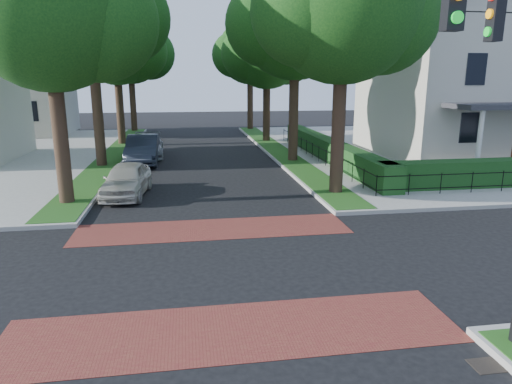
% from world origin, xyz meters
% --- Properties ---
extents(ground, '(120.00, 120.00, 0.00)m').
position_xyz_m(ground, '(0.00, 0.00, 0.00)').
color(ground, black).
rests_on(ground, ground).
extents(sidewalk_ne, '(30.00, 30.00, 0.15)m').
position_xyz_m(sidewalk_ne, '(19.50, 19.00, 0.07)').
color(sidewalk_ne, gray).
rests_on(sidewalk_ne, ground).
extents(crosswalk_far, '(9.00, 2.20, 0.01)m').
position_xyz_m(crosswalk_far, '(0.00, 3.20, 0.01)').
color(crosswalk_far, maroon).
rests_on(crosswalk_far, ground).
extents(crosswalk_near, '(9.00, 2.20, 0.01)m').
position_xyz_m(crosswalk_near, '(0.00, -3.20, 0.01)').
color(crosswalk_near, maroon).
rests_on(crosswalk_near, ground).
extents(storm_drain, '(0.65, 0.45, 0.01)m').
position_xyz_m(storm_drain, '(4.30, -5.00, 0.01)').
color(storm_drain, black).
rests_on(storm_drain, ground).
extents(grass_strip_ne, '(1.60, 29.80, 0.02)m').
position_xyz_m(grass_strip_ne, '(5.40, 19.10, 0.16)').
color(grass_strip_ne, '#214F16').
rests_on(grass_strip_ne, sidewalk_ne).
extents(grass_strip_nw, '(1.60, 29.80, 0.02)m').
position_xyz_m(grass_strip_nw, '(-5.40, 19.10, 0.16)').
color(grass_strip_nw, '#214F16').
rests_on(grass_strip_nw, sidewalk_nw).
extents(tree_right_near, '(7.75, 6.67, 10.66)m').
position_xyz_m(tree_right_near, '(5.60, 7.24, 7.63)').
color(tree_right_near, black).
rests_on(tree_right_near, sidewalk_ne).
extents(tree_right_mid, '(8.25, 7.09, 11.22)m').
position_xyz_m(tree_right_mid, '(5.61, 15.25, 7.99)').
color(tree_right_mid, black).
rests_on(tree_right_mid, sidewalk_ne).
extents(tree_right_far, '(7.25, 6.23, 9.74)m').
position_xyz_m(tree_right_far, '(5.60, 24.22, 6.91)').
color(tree_right_far, black).
rests_on(tree_right_far, sidewalk_ne).
extents(tree_right_back, '(7.50, 6.45, 10.20)m').
position_xyz_m(tree_right_back, '(5.60, 33.23, 7.27)').
color(tree_right_back, black).
rests_on(tree_right_back, sidewalk_ne).
extents(tree_left_near, '(7.50, 6.45, 10.20)m').
position_xyz_m(tree_left_near, '(-5.40, 7.23, 7.27)').
color(tree_left_near, black).
rests_on(tree_left_near, sidewalk_nw).
extents(tree_left_mid, '(8.00, 6.88, 11.48)m').
position_xyz_m(tree_left_mid, '(-5.39, 15.24, 8.34)').
color(tree_left_mid, black).
rests_on(tree_left_mid, sidewalk_nw).
extents(tree_left_far, '(7.00, 6.02, 9.86)m').
position_xyz_m(tree_left_far, '(-5.40, 24.22, 7.12)').
color(tree_left_far, black).
rests_on(tree_left_far, sidewalk_nw).
extents(tree_left_back, '(7.75, 6.66, 10.44)m').
position_xyz_m(tree_left_back, '(-5.40, 33.24, 7.41)').
color(tree_left_back, black).
rests_on(tree_left_back, sidewalk_nw).
extents(hedge_main_road, '(1.00, 18.00, 1.20)m').
position_xyz_m(hedge_main_road, '(7.70, 15.00, 0.75)').
color(hedge_main_road, '#143B15').
rests_on(hedge_main_road, sidewalk_ne).
extents(fence_main_road, '(0.06, 18.00, 0.90)m').
position_xyz_m(fence_main_road, '(6.90, 15.00, 0.60)').
color(fence_main_road, black).
rests_on(fence_main_road, sidewalk_ne).
extents(house_victorian, '(13.00, 13.05, 12.48)m').
position_xyz_m(house_victorian, '(17.51, 15.92, 6.02)').
color(house_victorian, beige).
rests_on(house_victorian, sidewalk_ne).
extents(house_left_far, '(10.00, 9.00, 10.14)m').
position_xyz_m(house_left_far, '(-15.49, 31.99, 5.04)').
color(house_left_far, beige).
rests_on(house_left_far, sidewalk_nw).
extents(parked_car_front, '(2.04, 4.29, 1.42)m').
position_xyz_m(parked_car_front, '(-3.33, 8.25, 0.71)').
color(parked_car_front, '#BBB6A8').
rests_on(parked_car_front, ground).
extents(parked_car_middle, '(1.77, 5.03, 1.66)m').
position_xyz_m(parked_car_middle, '(-3.31, 16.09, 0.83)').
color(parked_car_middle, '#212632').
rests_on(parked_car_middle, ground).
extents(parked_car_rear, '(2.20, 4.94, 1.41)m').
position_xyz_m(parked_car_rear, '(-3.22, 18.50, 0.70)').
color(parked_car_rear, gray).
rests_on(parked_car_rear, ground).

